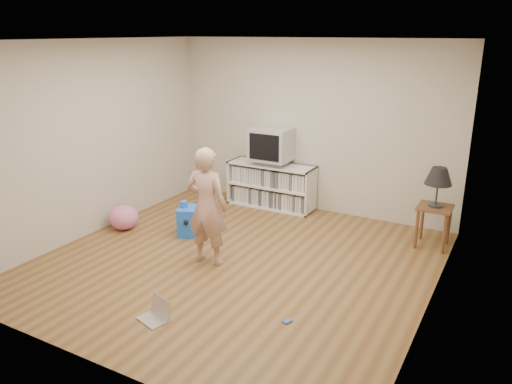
{
  "coord_description": "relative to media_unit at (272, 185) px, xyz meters",
  "views": [
    {
      "loc": [
        2.89,
        -4.73,
        2.7
      ],
      "look_at": [
        0.05,
        0.4,
        0.79
      ],
      "focal_mm": 35.0,
      "sensor_mm": 36.0,
      "label": 1
    }
  ],
  "objects": [
    {
      "name": "ceiling",
      "position": [
        0.56,
        -2.04,
        2.25
      ],
      "size": [
        4.5,
        4.5,
        0.01
      ],
      "primitive_type": "cube",
      "color": "white",
      "rests_on": "walls"
    },
    {
      "name": "playing_cards",
      "position": [
        1.68,
        -2.93,
        -0.34
      ],
      "size": [
        0.09,
        0.11,
        0.02
      ],
      "primitive_type": "cube",
      "rotation": [
        0.0,
        0.0,
        -0.38
      ],
      "color": "#4465B7",
      "rests_on": "ground"
    },
    {
      "name": "plush_blue",
      "position": [
        -0.39,
        -1.58,
        -0.14
      ],
      "size": [
        0.52,
        0.47,
        0.48
      ],
      "rotation": [
        0.0,
        0.0,
        0.43
      ],
      "color": "blue",
      "rests_on": "ground"
    },
    {
      "name": "person",
      "position": [
        0.26,
        -2.19,
        0.37
      ],
      "size": [
        0.55,
        0.38,
        1.44
      ],
      "primitive_type": "imported",
      "rotation": [
        0.0,
        0.0,
        3.22
      ],
      "color": "tan",
      "rests_on": "ground"
    },
    {
      "name": "ground",
      "position": [
        0.56,
        -2.04,
        -0.35
      ],
      "size": [
        4.5,
        4.5,
        0.0
      ],
      "primitive_type": "plane",
      "color": "brown",
      "rests_on": "ground"
    },
    {
      "name": "plush_pink",
      "position": [
        -1.39,
        -1.89,
        -0.18
      ],
      "size": [
        0.5,
        0.5,
        0.35
      ],
      "primitive_type": "ellipsoid",
      "rotation": [
        0.0,
        0.0,
        0.27
      ],
      "color": "pink",
      "rests_on": "ground"
    },
    {
      "name": "walls",
      "position": [
        0.56,
        -2.04,
        0.95
      ],
      "size": [
        4.52,
        4.52,
        2.6
      ],
      "color": "beige",
      "rests_on": "ground"
    },
    {
      "name": "side_table",
      "position": [
        2.55,
        -0.39,
        0.07
      ],
      "size": [
        0.42,
        0.42,
        0.55
      ],
      "color": "brown",
      "rests_on": "ground"
    },
    {
      "name": "table_lamp",
      "position": [
        2.55,
        -0.39,
        0.59
      ],
      "size": [
        0.34,
        0.34,
        0.52
      ],
      "color": "#333333",
      "rests_on": "side_table"
    },
    {
      "name": "laptop",
      "position": [
        0.53,
        -3.49,
        -0.29
      ],
      "size": [
        0.35,
        0.31,
        0.2
      ],
      "rotation": [
        0.0,
        0.0,
        -0.28
      ],
      "color": "silver",
      "rests_on": "ground"
    },
    {
      "name": "dvd_deck",
      "position": [
        -0.0,
        -0.02,
        0.39
      ],
      "size": [
        0.45,
        0.35,
        0.07
      ],
      "primitive_type": "cube",
      "color": "gray",
      "rests_on": "media_unit"
    },
    {
      "name": "crt_tv",
      "position": [
        -0.0,
        -0.02,
        0.67
      ],
      "size": [
        0.6,
        0.53,
        0.5
      ],
      "color": "#ABABB1",
      "rests_on": "dvd_deck"
    },
    {
      "name": "media_unit",
      "position": [
        0.0,
        0.0,
        0.0
      ],
      "size": [
        1.4,
        0.45,
        0.7
      ],
      "color": "white",
      "rests_on": "ground"
    }
  ]
}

